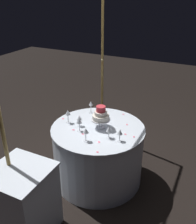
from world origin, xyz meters
TOP-DOWN VIEW (x-y plane):
  - ground_plane at (0.00, 0.00)m, footprint 12.00×12.00m
  - decorative_arch at (-0.00, 0.42)m, footprint 2.04×0.06m
  - main_table at (0.00, 0.00)m, footprint 1.10×1.10m
  - side_table at (-1.02, 0.28)m, footprint 0.53×0.53m
  - tiered_cake at (0.02, -0.02)m, footprint 0.22×0.22m
  - wine_glass_0 at (-0.15, -0.20)m, footprint 0.06×0.06m
  - wine_glass_1 at (-0.04, 0.38)m, footprint 0.06×0.06m
  - wine_glass_2 at (-0.15, -0.33)m, footprint 0.06×0.06m
  - wine_glass_3 at (0.32, 0.26)m, footprint 0.06×0.06m
  - wine_glass_4 at (-0.16, 0.16)m, footprint 0.06×0.06m
  - wine_glass_5 at (-0.05, 0.22)m, footprint 0.06×0.06m
  - wine_glass_6 at (-0.31, -0.01)m, footprint 0.06×0.06m
  - rose_petal_0 at (-0.17, 0.23)m, footprint 0.03×0.04m
  - rose_petal_1 at (-0.20, 0.08)m, footprint 0.04×0.04m
  - rose_petal_2 at (0.00, -0.34)m, footprint 0.04×0.04m
  - rose_petal_3 at (0.16, -0.04)m, footprint 0.04×0.05m
  - rose_petal_4 at (0.01, 0.49)m, footprint 0.04×0.04m
  - rose_petal_5 at (-0.44, -0.21)m, footprint 0.04×0.04m
  - rose_petal_6 at (0.33, 0.05)m, footprint 0.04×0.03m
  - rose_petal_7 at (-0.01, -0.44)m, footprint 0.04×0.03m
  - rose_petal_8 at (-0.27, -0.15)m, footprint 0.04×0.04m
  - rose_petal_9 at (0.22, -0.28)m, footprint 0.04×0.04m
  - rose_petal_10 at (0.46, -0.14)m, footprint 0.02×0.03m

SIDE VIEW (x-z plane):
  - ground_plane at x=0.00m, z-range 0.00..0.00m
  - main_table at x=0.00m, z-range 0.00..0.74m
  - side_table at x=-1.02m, z-range 0.00..0.75m
  - rose_petal_0 at x=-0.17m, z-range 0.74..0.74m
  - rose_petal_1 at x=-0.20m, z-range 0.74..0.74m
  - rose_petal_2 at x=0.00m, z-range 0.74..0.74m
  - rose_petal_3 at x=0.16m, z-range 0.74..0.74m
  - rose_petal_4 at x=0.01m, z-range 0.74..0.74m
  - rose_petal_5 at x=-0.44m, z-range 0.74..0.74m
  - rose_petal_6 at x=0.33m, z-range 0.74..0.74m
  - rose_petal_7 at x=-0.01m, z-range 0.74..0.74m
  - rose_petal_8 at x=-0.27m, z-range 0.74..0.74m
  - rose_petal_9 at x=0.22m, z-range 0.74..0.74m
  - rose_petal_10 at x=0.46m, z-range 0.74..0.74m
  - wine_glass_5 at x=-0.05m, z-range 0.77..0.91m
  - wine_glass_2 at x=-0.15m, z-range 0.77..0.91m
  - wine_glass_0 at x=-0.15m, z-range 0.77..0.91m
  - wine_glass_6 at x=-0.31m, z-range 0.78..0.93m
  - wine_glass_3 at x=0.32m, z-range 0.78..0.94m
  - wine_glass_1 at x=-0.04m, z-range 0.78..0.95m
  - wine_glass_4 at x=-0.16m, z-range 0.78..0.95m
  - tiered_cake at x=0.02m, z-range 0.76..1.03m
  - decorative_arch at x=0.00m, z-range 0.34..2.73m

